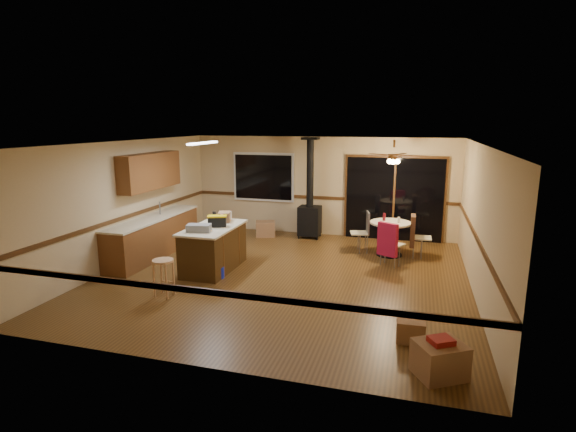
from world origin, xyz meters
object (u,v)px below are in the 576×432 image
at_px(toolbox_black, 217,222).
at_px(chair_near, 388,239).
at_px(toolbox_grey, 199,228).
at_px(box_corner_b, 411,330).
at_px(chair_left, 364,227).
at_px(box_under_window, 265,229).
at_px(blue_bucket, 217,272).
at_px(dining_table, 390,233).
at_px(chair_right, 414,231).
at_px(wood_stove, 310,210).
at_px(bar_stool, 164,278).
at_px(kitchen_island, 214,248).
at_px(box_corner_a, 440,360).

height_order(toolbox_black, chair_near, toolbox_black).
bearing_deg(toolbox_grey, box_corner_b, -22.09).
xyz_separation_m(chair_left, box_under_window, (-2.67, 0.73, -0.39)).
bearing_deg(toolbox_black, toolbox_grey, -109.55).
distance_m(blue_bucket, dining_table, 4.00).
distance_m(blue_bucket, box_under_window, 3.32).
distance_m(toolbox_black, dining_table, 3.89).
bearing_deg(box_corner_b, chair_left, 105.20).
relative_size(toolbox_grey, chair_right, 0.65).
xyz_separation_m(wood_stove, box_under_window, (-1.16, -0.20, -0.53)).
bearing_deg(toolbox_black, chair_near, 18.07).
bearing_deg(bar_stool, kitchen_island, 82.24).
bearing_deg(wood_stove, blue_bucket, -106.08).
distance_m(chair_left, box_corner_a, 5.24).
xyz_separation_m(chair_left, box_corner_b, (1.14, -4.20, -0.43)).
bearing_deg(box_corner_a, chair_right, 94.32).
relative_size(chair_right, box_under_window, 1.40).
bearing_deg(wood_stove, toolbox_grey, -111.73).
relative_size(chair_near, box_corner_b, 1.83).
height_order(box_under_window, box_corner_b, box_under_window).
distance_m(wood_stove, box_corner_b, 5.80).
xyz_separation_m(toolbox_grey, dining_table, (3.50, 2.43, -0.44)).
bearing_deg(dining_table, chair_right, 5.21).
height_order(toolbox_grey, chair_left, toolbox_grey).
distance_m(chair_right, box_corner_a, 4.96).
bearing_deg(toolbox_black, blue_bucket, -67.94).
height_order(bar_stool, chair_near, chair_near).
xyz_separation_m(bar_stool, chair_right, (4.14, 3.61, 0.27)).
height_order(chair_left, box_corner_b, chair_left).
distance_m(toolbox_black, box_corner_a, 5.20).
height_order(kitchen_island, toolbox_black, toolbox_black).
bearing_deg(toolbox_grey, blue_bucket, -4.51).
height_order(chair_right, box_corner_a, chair_right).
relative_size(chair_left, chair_right, 0.74).
distance_m(wood_stove, chair_left, 1.78).
bearing_deg(chair_near, blue_bucket, -153.01).
distance_m(kitchen_island, toolbox_black, 0.55).
height_order(kitchen_island, box_under_window, kitchen_island).
bearing_deg(bar_stool, chair_near, 36.57).
bearing_deg(chair_left, box_corner_a, -73.46).
height_order(bar_stool, box_corner_a, bar_stool).
relative_size(bar_stool, chair_left, 1.28).
xyz_separation_m(blue_bucket, chair_right, (3.64, 2.51, 0.48)).
relative_size(kitchen_island, chair_right, 2.40).
xyz_separation_m(dining_table, chair_right, (0.52, 0.05, 0.07)).
bearing_deg(dining_table, chair_near, -89.11).
xyz_separation_m(kitchen_island, blue_bucket, (0.29, -0.47, -0.34)).
height_order(chair_right, box_corner_b, chair_right).
distance_m(bar_stool, box_corner_b, 4.20).
distance_m(wood_stove, box_corner_a, 6.68).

